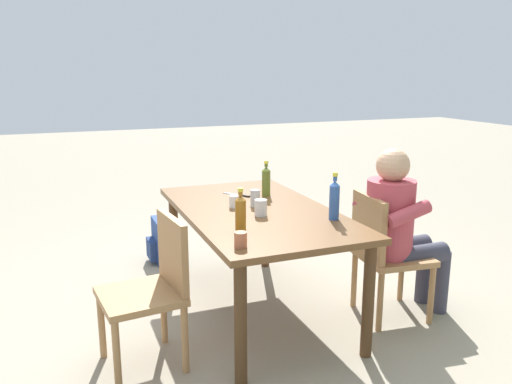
% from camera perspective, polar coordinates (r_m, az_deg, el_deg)
% --- Properties ---
extents(ground_plane, '(24.00, 24.00, 0.00)m').
position_cam_1_polar(ground_plane, '(3.76, 0.00, -13.07)').
color(ground_plane, gray).
extents(dining_table, '(1.73, 0.96, 0.75)m').
position_cam_1_polar(dining_table, '(3.52, 0.00, -3.27)').
color(dining_table, brown).
rests_on(dining_table, ground_plane).
extents(chair_far_right, '(0.49, 0.49, 0.87)m').
position_cam_1_polar(chair_far_right, '(3.61, 13.90, -6.20)').
color(chair_far_right, '#A37547').
rests_on(chair_far_right, ground_plane).
extents(chair_near_right, '(0.49, 0.49, 0.87)m').
position_cam_1_polar(chair_near_right, '(3.03, -11.26, -9.92)').
color(chair_near_right, '#A37547').
rests_on(chair_near_right, ground_plane).
extents(person_in_white_shirt, '(0.47, 0.62, 1.18)m').
position_cam_1_polar(person_in_white_shirt, '(3.62, 15.54, -3.49)').
color(person_in_white_shirt, '#B7424C').
rests_on(person_in_white_shirt, ground_plane).
extents(bottle_blue, '(0.06, 0.06, 0.30)m').
position_cam_1_polar(bottle_blue, '(3.26, 8.67, -0.81)').
color(bottle_blue, '#2D56A3').
rests_on(bottle_blue, dining_table).
extents(bottle_olive, '(0.06, 0.06, 0.27)m').
position_cam_1_polar(bottle_olive, '(3.84, 1.13, 1.25)').
color(bottle_olive, '#566623').
rests_on(bottle_olive, dining_table).
extents(bottle_amber, '(0.06, 0.06, 0.26)m').
position_cam_1_polar(bottle_amber, '(3.00, -1.72, -2.30)').
color(bottle_amber, '#996019').
rests_on(bottle_amber, dining_table).
extents(cup_white, '(0.06, 0.06, 0.08)m').
position_cam_1_polar(cup_white, '(3.53, -2.46, -1.05)').
color(cup_white, white).
rests_on(cup_white, dining_table).
extents(cup_glass, '(0.08, 0.08, 0.11)m').
position_cam_1_polar(cup_glass, '(3.33, 0.53, -1.74)').
color(cup_glass, silver).
rests_on(cup_glass, dining_table).
extents(cup_terracotta, '(0.07, 0.07, 0.08)m').
position_cam_1_polar(cup_terracotta, '(2.75, -1.72, -5.28)').
color(cup_terracotta, '#BC6B47').
rests_on(cup_terracotta, dining_table).
extents(cup_steel, '(0.07, 0.07, 0.12)m').
position_cam_1_polar(cup_steel, '(3.55, -0.10, -0.68)').
color(cup_steel, '#B2B7BC').
rests_on(cup_steel, dining_table).
extents(table_knife, '(0.21, 0.15, 0.01)m').
position_cam_1_polar(table_knife, '(3.87, -1.95, -0.32)').
color(table_knife, silver).
rests_on(table_knife, dining_table).
extents(backpack_by_near_side, '(0.31, 0.21, 0.39)m').
position_cam_1_polar(backpack_by_near_side, '(4.68, -10.35, -5.37)').
color(backpack_by_near_side, '#2D4784').
rests_on(backpack_by_near_side, ground_plane).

